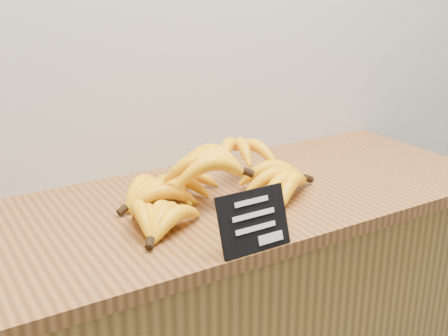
# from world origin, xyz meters

# --- Properties ---
(counter_top) EXTENTS (1.43, 0.54, 0.03)m
(counter_top) POSITION_xyz_m (0.01, 2.75, 0.92)
(counter_top) COLOR brown
(counter_top) RESTS_ON counter
(chalkboard_sign) EXTENTS (0.15, 0.04, 0.11)m
(chalkboard_sign) POSITION_xyz_m (-0.04, 2.50, 0.99)
(chalkboard_sign) COLOR black
(chalkboard_sign) RESTS_ON counter_top
(banana_pile) EXTENTS (0.53, 0.33, 0.12)m
(banana_pile) POSITION_xyz_m (-0.00, 2.74, 0.98)
(banana_pile) COLOR #FFB80A
(banana_pile) RESTS_ON counter_top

